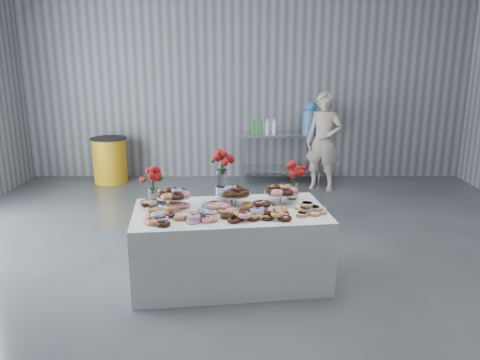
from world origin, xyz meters
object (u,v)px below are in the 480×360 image
object	(u,v)px
prep_table	(281,148)
trash_barrel	(110,160)
water_jug	(311,119)
person	(324,142)
display_table	(230,245)

from	to	relation	value
prep_table	trash_barrel	xyz separation A→B (m)	(-3.06, -0.00, -0.21)
trash_barrel	prep_table	bearing A→B (deg)	0.00
water_jug	person	xyz separation A→B (m)	(0.17, -0.45, -0.32)
display_table	person	world-z (taller)	person
person	trash_barrel	distance (m)	3.78
prep_table	display_table	bearing A→B (deg)	-102.45
display_table	trash_barrel	xyz separation A→B (m)	(-2.23, 3.77, 0.03)
person	trash_barrel	xyz separation A→B (m)	(-3.73, 0.45, -0.42)
prep_table	water_jug	size ratio (longest dim) A/B	2.71
person	display_table	bearing A→B (deg)	-90.61
display_table	trash_barrel	world-z (taller)	trash_barrel
person	prep_table	bearing A→B (deg)	170.00
display_table	prep_table	world-z (taller)	prep_table
prep_table	person	bearing A→B (deg)	-33.70
display_table	prep_table	distance (m)	3.87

